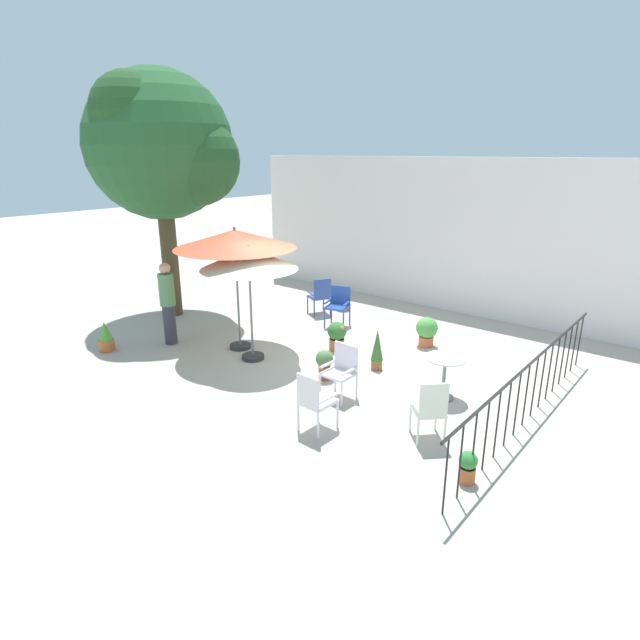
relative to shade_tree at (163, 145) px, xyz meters
The scene contains 20 objects.
ground_plane 6.27m from the shade_tree, ahead, with size 60.00×60.00×0.00m, color #B8AA9B.
villa_facade 7.13m from the shade_tree, 45.33° to the left, with size 11.93×0.30×3.81m, color white.
terrace_railing 9.31m from the shade_tree, ahead, with size 0.03×5.95×1.01m.
shade_tree is the anchor object (origin of this frame).
patio_umbrella_0 4.26m from the shade_tree, 12.73° to the right, with size 1.85×1.85×2.29m.
patio_umbrella_1 3.53m from the shade_tree, 10.96° to the right, with size 2.42×2.42×2.54m.
cafe_table_0 8.15m from the shade_tree, ahead, with size 0.67×0.67×0.73m.
patio_chair_0 5.43m from the shade_tree, 27.37° to the left, with size 0.63×0.62×0.93m.
patio_chair_1 5.06m from the shade_tree, 39.45° to the left, with size 0.64×0.64×0.94m.
patio_chair_2 7.61m from the shade_tree, 18.93° to the right, with size 0.44×0.49×0.93m.
patio_chair_3 8.67m from the shade_tree, ahead, with size 0.61×0.61×0.95m.
patio_chair_4 7.03m from the shade_tree, ahead, with size 0.49×0.45×0.91m.
potted_plant_0 6.55m from the shade_tree, ahead, with size 0.32×0.32×0.55m.
potted_plant_1 5.66m from the shade_tree, 45.79° to the left, with size 0.38×0.38×0.59m.
potted_plant_2 4.60m from the shade_tree, 68.19° to the right, with size 0.31×0.31×0.62m.
potted_plant_3 7.28m from the shade_tree, 18.64° to the left, with size 0.46×0.46×0.64m.
potted_plant_4 6.87m from the shade_tree, ahead, with size 0.23×0.23×0.80m.
potted_plant_5 5.97m from the shade_tree, ahead, with size 0.39×0.39×0.61m.
potted_plant_6 9.63m from the shade_tree, 12.44° to the right, with size 0.23×0.23×0.43m.
standing_person 3.79m from the shade_tree, 39.21° to the right, with size 0.44×0.44×1.76m.
Camera 1 is at (5.93, -7.44, 3.93)m, focal length 28.90 mm.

